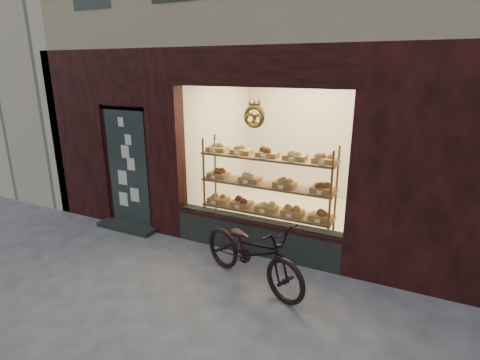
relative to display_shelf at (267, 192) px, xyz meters
The scene contains 4 objects.
ground 2.73m from the display_shelf, 100.01° to the right, with size 90.00×90.00×0.00m, color #49494D.
neighbor_left 11.08m from the display_shelf, 163.64° to the left, with size 12.00×7.00×9.00m, color beige.
display_shelf is the anchor object (origin of this frame).
bicycle 1.37m from the display_shelf, 75.77° to the right, with size 0.62×1.79×0.94m, color black.
Camera 1 is at (2.60, -2.80, 2.81)m, focal length 28.00 mm.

